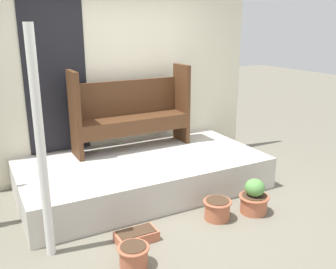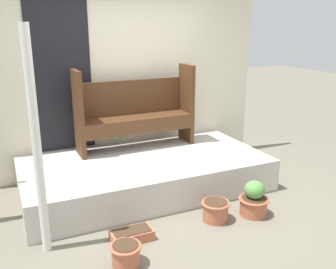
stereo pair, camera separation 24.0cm
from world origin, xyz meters
name	(u,v)px [view 2 (the right image)]	position (x,y,z in m)	size (l,w,h in m)	color
ground_plane	(171,214)	(0.00, 0.00, 0.00)	(24.00, 24.00, 0.00)	#706B5B
porch_slab	(144,173)	(0.00, 0.81, 0.21)	(3.09, 1.62, 0.42)	beige
house_wall	(119,81)	(-0.04, 1.65, 1.31)	(4.29, 0.08, 2.60)	beige
support_post	(37,146)	(-1.38, -0.13, 1.06)	(0.08, 0.08, 2.11)	white
bench	(135,109)	(0.06, 1.31, 0.97)	(1.64, 0.42, 1.12)	#4C2D19
flower_pot_left	(126,254)	(-0.76, -0.68, 0.12)	(0.29, 0.29, 0.21)	#B26042
flower_pot_middle	(215,210)	(0.40, -0.32, 0.13)	(0.32, 0.32, 0.23)	#B26042
flower_pot_right	(254,200)	(0.85, -0.39, 0.18)	(0.35, 0.35, 0.41)	#B26042
planter_box_rect	(132,235)	(-0.58, -0.31, 0.05)	(0.42, 0.22, 0.11)	#B76647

